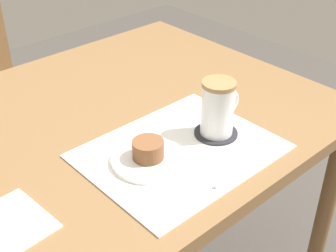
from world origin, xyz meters
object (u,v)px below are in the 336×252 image
Objects in this scene: dining_table at (106,145)px; coffee_mug at (218,107)px; pastry_plate at (148,159)px; pastry at (148,149)px.

coffee_mug is at bearing -55.48° from dining_table.
dining_table is at bearing 81.84° from pastry_plate.
dining_table is 0.32m from coffee_mug.
dining_table is 7.06× the size of pastry_plate.
pastry_plate is 2.36× the size of pastry.
dining_table is at bearing 81.84° from pastry.
pastry_plate is at bearing 0.00° from pastry.
dining_table is 16.67× the size of pastry.
pastry_plate is at bearing -98.16° from dining_table.
pastry is 0.52× the size of coffee_mug.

